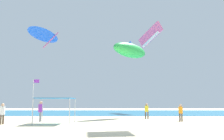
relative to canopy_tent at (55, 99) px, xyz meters
The scene contains 11 objects.
ground 6.08m from the canopy_tent, 34.78° to the right, with size 110.00×110.00×0.10m, color beige.
ocean_strip 23.35m from the canopy_tent, 78.39° to the left, with size 110.00×23.05×0.03m, color #1E6B93.
canopy_tent is the anchor object (origin of this frame).
person_near_tent 11.80m from the canopy_tent, 12.06° to the left, with size 0.39×0.41×1.64m.
person_leftmost 10.69m from the canopy_tent, 35.03° to the left, with size 0.41×0.41×1.71m.
person_central 4.40m from the canopy_tent, 167.93° to the right, with size 0.41×0.46×1.73m.
person_rightmost 3.18m from the canopy_tent, 130.38° to the left, with size 0.46×0.49×1.92m.
banner_flag 4.77m from the canopy_tent, 131.10° to the left, with size 0.61×0.06×4.15m.
kite_parafoil_pink 30.28m from the canopy_tent, 63.87° to the left, with size 4.17×5.71×4.07m.
kite_delta_blue 19.80m from the canopy_tent, 111.06° to the left, with size 6.80×6.80×4.20m.
kite_inflatable_green 13.27m from the canopy_tent, 52.11° to the left, with size 5.56×5.97×2.32m.
Camera 1 is at (0.46, -17.85, 1.81)m, focal length 38.75 mm.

